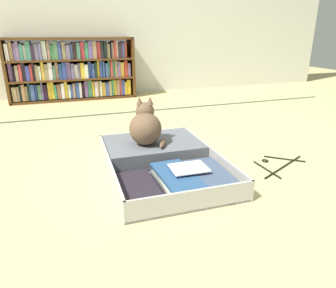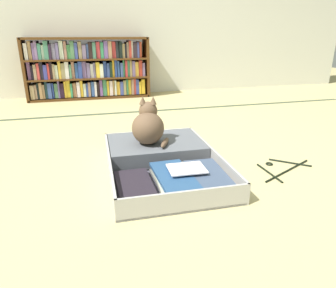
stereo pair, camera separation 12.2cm
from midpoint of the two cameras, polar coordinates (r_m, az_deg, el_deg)
name	(u,v)px [view 2 (the right image)]	position (r m, az deg, el deg)	size (l,w,h in m)	color
ground_plane	(169,169)	(1.74, 2.15, -4.83)	(10.00, 10.00, 0.00)	tan
tatami_border	(132,112)	(3.02, -5.56, 5.97)	(4.80, 0.05, 0.00)	#3D4A34
bookshelf	(88,69)	(3.76, -13.82, 13.50)	(1.40, 0.29, 0.69)	#523115
open_suitcase	(162,160)	(1.75, 0.92, -3.01)	(0.62, 0.89, 0.11)	#B1AFAA
black_cat	(148,126)	(1.81, -1.78, 3.37)	(0.26, 0.27, 0.28)	brown
clothes_hanger	(282,168)	(1.88, 22.26, -4.24)	(0.40, 0.30, 0.01)	black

